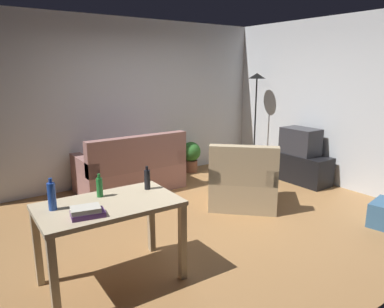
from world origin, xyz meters
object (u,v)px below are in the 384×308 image
couch (131,171)px  bottle_green (100,187)px  bottle_blue (52,196)px  tv (301,141)px  bottle_dark (147,179)px  desk (109,215)px  potted_plant (191,155)px  armchair (243,184)px  tv_stand (299,167)px  book_stack (87,212)px  torchiere_lamp (256,95)px

couch → bottle_green: size_ratio=7.48×
bottle_blue → bottle_green: bearing=9.8°
tv → bottle_dark: bottle_dark is taller
desk → potted_plant: desk is taller
tv → armchair: same height
tv_stand → armchair: armchair is taller
potted_plant → bottle_green: 3.54m
tv_stand → bottle_dark: bottle_dark is taller
book_stack → potted_plant: bearing=43.1°
tv → bottle_green: bearing=101.7°
armchair → bottle_green: bottle_green is taller
tv → book_stack: (-4.07, -1.17, 0.10)m
tv_stand → potted_plant: size_ratio=1.93×
couch → desk: (-1.25, -2.19, 0.34)m
desk → couch: bearing=61.8°
couch → tv_stand: 2.83m
tv_stand → bottle_green: size_ratio=5.12×
book_stack → torchiere_lamp: bearing=28.9°
couch → bottle_green: bottle_green is taller
couch → bottle_dark: bottle_dark is taller
tv → bottle_green: size_ratio=2.79×
potted_plant → bottle_dark: bearing=-132.5°
desk → bottle_blue: bottle_blue is taller
couch → tv_stand: bearing=154.7°
bottle_green → bottle_dark: bearing=-7.5°
bottle_blue → bottle_green: (0.43, 0.07, -0.03)m
couch → armchair: (1.00, -1.49, 0.01)m
bottle_dark → tv_stand: bearing=14.2°
desk → armchair: armchair is taller
desk → bottle_green: bearing=92.6°
bottle_dark → book_stack: 0.77m
tv → armchair: bearing=100.3°
torchiere_lamp → desk: size_ratio=1.48×
couch → armchair: 1.80m
torchiere_lamp → bottle_blue: size_ratio=6.68×
couch → bottle_green: (-1.26, -2.00, 0.54)m
desk → bottle_blue: size_ratio=4.50×
torchiere_lamp → bottle_dark: size_ratio=7.93×
tv → desk: 3.94m
tv → couch: bearing=64.7°
bottle_green → desk: bearing=-89.0°
bottle_green → book_stack: bearing=-123.9°
bottle_blue → book_stack: 0.36m
torchiere_lamp → book_stack: size_ratio=6.43×
armchair → torchiere_lamp: bearing=-94.4°
tv_stand → bottle_dark: size_ratio=4.82×
armchair → bottle_dark: size_ratio=5.39×
potted_plant → book_stack: 3.96m
bottle_blue → torchiere_lamp: bearing=24.6°
bottle_green → torchiere_lamp: bearing=26.2°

